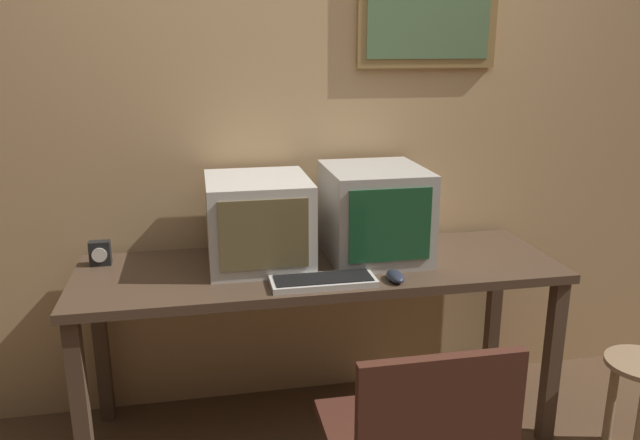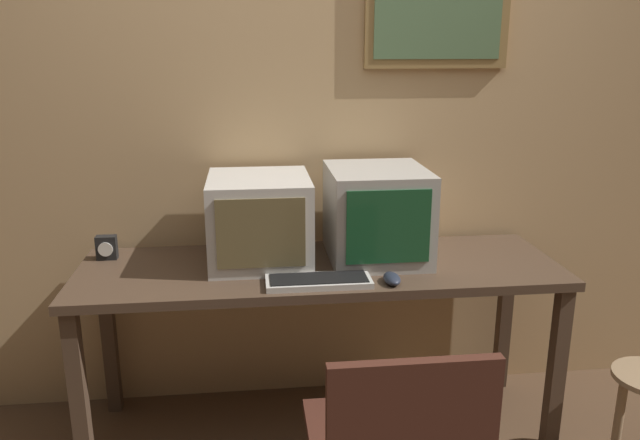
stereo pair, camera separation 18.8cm
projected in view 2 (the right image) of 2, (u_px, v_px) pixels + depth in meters
wall_back at (311, 114)px, 2.67m from camera, size 8.00×0.08×2.60m
desk at (320, 284)px, 2.50m from camera, size 1.90×0.61×0.75m
monitor_left at (260, 219)px, 2.48m from camera, size 0.40×0.43×0.34m
monitor_right at (377, 214)px, 2.52m from camera, size 0.39×0.44×0.37m
keyboard_main at (319, 281)px, 2.27m from camera, size 0.39×0.15×0.03m
mouse_near_keyboard at (392, 279)px, 2.28m from camera, size 0.06×0.11×0.04m
desk_clock at (107, 248)px, 2.53m from camera, size 0.08×0.05×0.10m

